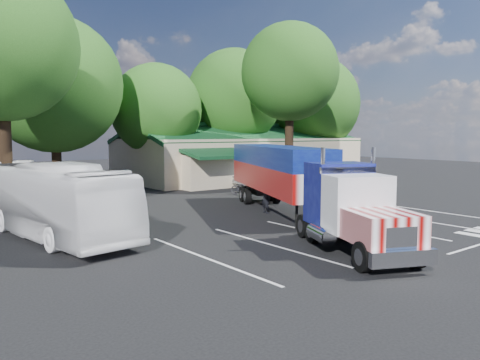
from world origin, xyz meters
TOP-DOWN VIEW (x-y plane):
  - ground at (0.00, 0.00)m, footprint 120.00×120.00m
  - event_hall at (13.74, 17.81)m, footprint 24.20×14.12m
  - tree_row_c at (-5.00, 16.20)m, footprint 10.00×10.00m
  - tree_row_d at (4.00, 17.50)m, footprint 8.00×8.00m
  - tree_row_e at (13.00, 18.00)m, footprint 9.60×9.60m
  - tree_row_f at (23.00, 16.80)m, footprint 10.40×10.40m
  - tree_near_right at (11.50, 8.50)m, footprint 8.00×8.00m
  - semi_truck at (1.43, -2.25)m, footprint 9.81×18.10m
  - woman at (1.60, 0.00)m, footprint 0.55×0.74m
  - bicycle at (5.50, 7.12)m, footprint 1.43×1.98m
  - tour_bus at (-9.74, 1.44)m, footprint 4.09×11.79m
  - silver_sedan at (9.66, 10.50)m, footprint 4.34×1.64m

SIDE VIEW (x-z plane):
  - ground at x=0.00m, z-range 0.00..0.00m
  - bicycle at x=5.50m, z-range 0.00..0.99m
  - silver_sedan at x=9.66m, z-range 0.00..1.41m
  - woman at x=1.60m, z-range 0.00..1.82m
  - tour_bus at x=-9.74m, z-range 0.00..3.22m
  - event_hall at x=13.74m, z-range -0.56..4.99m
  - semi_truck at x=1.43m, z-range 0.26..4.20m
  - tree_row_d at x=4.00m, z-range 1.28..11.88m
  - tree_row_f at x=23.00m, z-range 1.29..14.29m
  - tree_row_c at x=-5.00m, z-range 1.51..14.56m
  - tree_row_e at x=13.00m, z-range 1.64..14.54m
  - tree_near_right at x=11.50m, z-range 2.71..16.21m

